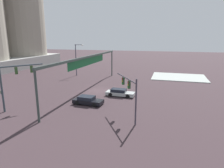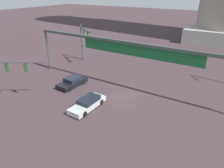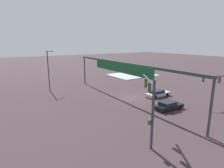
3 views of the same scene
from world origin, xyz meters
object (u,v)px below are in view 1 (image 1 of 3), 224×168
traffic_signal_opposite_side (129,88)px  streetlamp_curved_arm (77,58)px  sedan_car_waiting_far (120,93)px  traffic_signal_near_corner (12,79)px  sedan_car_approaching (88,100)px

traffic_signal_opposite_side → streetlamp_curved_arm: 30.08m
traffic_signal_opposite_side → sedan_car_waiting_far: size_ratio=1.17×
traffic_signal_opposite_side → streetlamp_curved_arm: (23.70, 18.51, 0.84)m
sedan_car_waiting_far → traffic_signal_near_corner: bearing=-138.8°
traffic_signal_opposite_side → streetlamp_curved_arm: streetlamp_curved_arm is taller
sedan_car_approaching → sedan_car_waiting_far: size_ratio=0.92×
traffic_signal_near_corner → streetlamp_curved_arm: streetlamp_curved_arm is taller
traffic_signal_near_corner → sedan_car_approaching: 10.66m
traffic_signal_opposite_side → sedan_car_approaching: traffic_signal_opposite_side is taller
traffic_signal_opposite_side → sedan_car_approaching: size_ratio=1.26×
traffic_signal_near_corner → sedan_car_approaching: (4.86, -8.72, -3.75)m
traffic_signal_near_corner → streetlamp_curved_arm: 25.31m
streetlamp_curved_arm → sedan_car_approaching: streetlamp_curved_arm is taller
streetlamp_curved_arm → sedan_car_waiting_far: (-14.87, -15.13, -4.03)m
traffic_signal_opposite_side → sedan_car_approaching: 8.34m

